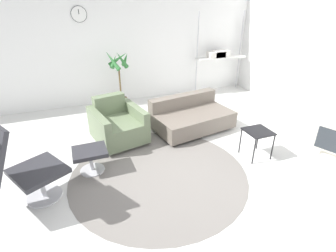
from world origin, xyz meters
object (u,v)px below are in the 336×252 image
object	(u,v)px
lounge_chair	(1,158)
shelf_unit	(219,55)
armchair_red	(118,126)
couch_low	(191,118)
ottoman	(90,155)
potted_plant	(120,84)
side_table	(258,134)

from	to	relation	value
lounge_chair	shelf_unit	xyz separation A→B (m)	(4.55, 3.02, 0.21)
armchair_red	couch_low	xyz separation A→B (m)	(1.43, -0.03, -0.06)
ottoman	shelf_unit	distance (m)	4.44
lounge_chair	armchair_red	world-z (taller)	lounge_chair
ottoman	potted_plant	xyz separation A→B (m)	(0.95, 2.29, 0.30)
potted_plant	ottoman	bearing A→B (deg)	-112.45
armchair_red	side_table	world-z (taller)	armchair_red
side_table	potted_plant	world-z (taller)	potted_plant
lounge_chair	potted_plant	distance (m)	3.40
couch_low	shelf_unit	distance (m)	2.49
lounge_chair	ottoman	size ratio (longest dim) A/B	2.66
lounge_chair	shelf_unit	world-z (taller)	shelf_unit
lounge_chair	armchair_red	bearing A→B (deg)	101.82
armchair_red	couch_low	size ratio (longest dim) A/B	0.66
armchair_red	side_table	bearing A→B (deg)	134.48
ottoman	couch_low	xyz separation A→B (m)	(1.99, 0.75, -0.05)
armchair_red	shelf_unit	xyz separation A→B (m)	(3.04, 1.72, 0.69)
side_table	shelf_unit	distance (m)	3.27
lounge_chair	couch_low	world-z (taller)	lounge_chair
side_table	shelf_unit	world-z (taller)	shelf_unit
potted_plant	shelf_unit	distance (m)	2.70
lounge_chair	potted_plant	bearing A→B (deg)	116.98
couch_low	side_table	distance (m)	1.41
armchair_red	shelf_unit	distance (m)	3.56
lounge_chair	ottoman	xyz separation A→B (m)	(0.95, 0.53, -0.50)
ottoman	shelf_unit	xyz separation A→B (m)	(3.60, 2.50, 0.71)
side_table	shelf_unit	xyz separation A→B (m)	(1.07, 3.04, 0.57)
side_table	couch_low	bearing A→B (deg)	112.83
ottoman	couch_low	world-z (taller)	couch_low
potted_plant	side_table	bearing A→B (deg)	-60.64
side_table	ottoman	bearing A→B (deg)	168.03
potted_plant	shelf_unit	world-z (taller)	shelf_unit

